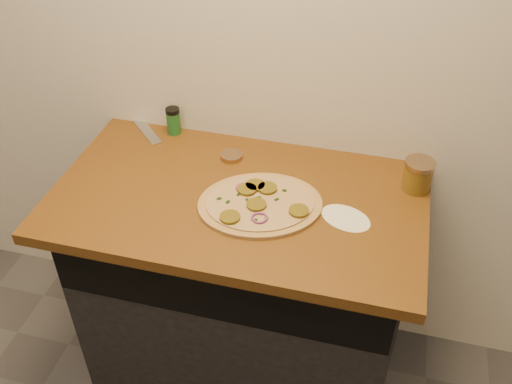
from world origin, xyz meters
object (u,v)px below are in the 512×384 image
(pizza, at_px, (260,203))
(spice_shaker, at_px, (173,121))
(chefs_knife, at_px, (139,121))
(salsa_jar, at_px, (418,175))

(pizza, bearing_deg, spice_shaker, 141.32)
(pizza, relative_size, spice_shaker, 4.79)
(chefs_knife, bearing_deg, spice_shaker, -13.00)
(chefs_knife, bearing_deg, salsa_jar, -8.30)
(chefs_knife, bearing_deg, pizza, -32.70)
(pizza, relative_size, salsa_jar, 4.65)
(pizza, bearing_deg, salsa_jar, 24.60)
(chefs_knife, height_order, salsa_jar, salsa_jar)
(pizza, relative_size, chefs_knife, 2.06)
(pizza, distance_m, salsa_jar, 0.52)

